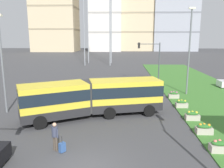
# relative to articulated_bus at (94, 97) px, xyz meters

# --- Properties ---
(articulated_bus) EXTENTS (11.83, 6.45, 3.00)m
(articulated_bus) POSITION_rel_articulated_bus_xyz_m (0.00, 0.00, 0.00)
(articulated_bus) COLOR yellow
(articulated_bus) RESTS_ON ground
(pedestrian_crossing) EXTENTS (0.48, 0.39, 1.74)m
(pedestrian_crossing) POSITION_rel_articulated_bus_xyz_m (-1.53, -6.02, -0.65)
(pedestrian_crossing) COLOR #4C4238
(pedestrian_crossing) RESTS_ON ground
(rolling_suitcase) EXTENTS (0.41, 0.43, 0.97)m
(rolling_suitcase) POSITION_rel_articulated_bus_xyz_m (-1.08, -6.22, -1.34)
(rolling_suitcase) COLOR #335693
(rolling_suitcase) RESTS_ON ground
(flower_planter_0) EXTENTS (1.10, 0.56, 0.74)m
(flower_planter_0) POSITION_rel_articulated_bus_xyz_m (8.04, -5.91, -1.23)
(flower_planter_0) COLOR #B7AD9E
(flower_planter_0) RESTS_ON grass_median
(flower_planter_1) EXTENTS (1.10, 0.56, 0.74)m
(flower_planter_1) POSITION_rel_articulated_bus_xyz_m (8.04, -3.39, -1.23)
(flower_planter_1) COLOR #B7AD9E
(flower_planter_1) RESTS_ON grass_median
(flower_planter_2) EXTENTS (1.10, 0.56, 0.74)m
(flower_planter_2) POSITION_rel_articulated_bus_xyz_m (8.04, -0.73, -1.23)
(flower_planter_2) COLOR #B7AD9E
(flower_planter_2) RESTS_ON grass_median
(flower_planter_3) EXTENTS (1.10, 0.56, 0.74)m
(flower_planter_3) POSITION_rel_articulated_bus_xyz_m (8.04, 2.60, -1.23)
(flower_planter_3) COLOR #B7AD9E
(flower_planter_3) RESTS_ON grass_median
(flower_planter_4) EXTENTS (1.10, 0.56, 0.74)m
(flower_planter_4) POSITION_rel_articulated_bus_xyz_m (8.04, 5.95, -1.23)
(flower_planter_4) COLOR #B7AD9E
(flower_planter_4) RESTS_ON grass_median
(traffic_light_far_right) EXTENTS (3.29, 0.28, 5.87)m
(traffic_light_far_right) POSITION_rel_articulated_bus_xyz_m (6.59, 14.09, 2.36)
(traffic_light_far_right) COLOR #474C51
(traffic_light_far_right) RESTS_ON ground
(streetlight_left) EXTENTS (0.70, 0.28, 8.47)m
(streetlight_left) POSITION_rel_articulated_bus_xyz_m (-7.90, 0.67, 3.02)
(streetlight_left) COLOR slate
(streetlight_left) RESTS_ON ground
(streetlight_median) EXTENTS (0.70, 0.28, 9.81)m
(streetlight_median) POSITION_rel_articulated_bus_xyz_m (9.94, 7.85, 3.70)
(streetlight_median) COLOR slate
(streetlight_median) RESTS_ON ground
(apartment_tower_westcentre) EXTENTS (15.41, 17.10, 42.93)m
(apartment_tower_westcentre) POSITION_rel_articulated_bus_xyz_m (-5.69, 95.07, 19.83)
(apartment_tower_westcentre) COLOR silver
(apartment_tower_westcentre) RESTS_ON ground
(apartment_tower_eastcentre) EXTENTS (21.07, 20.04, 43.79)m
(apartment_tower_eastcentre) POSITION_rel_articulated_bus_xyz_m (27.86, 100.57, 20.26)
(apartment_tower_eastcentre) COLOR #9EA3AD
(apartment_tower_eastcentre) RESTS_ON ground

